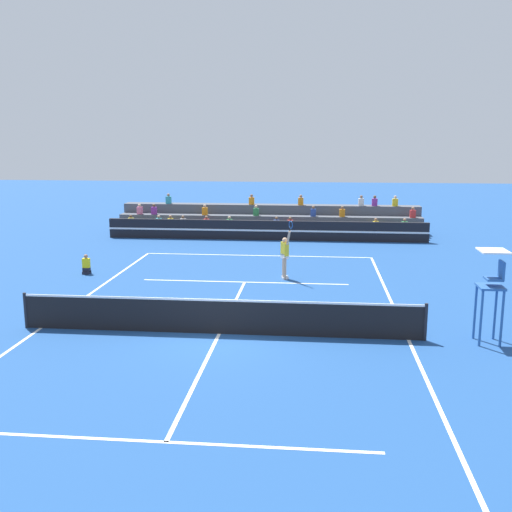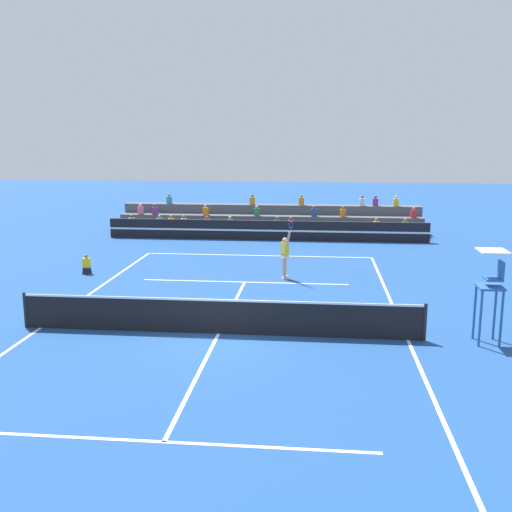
{
  "view_description": "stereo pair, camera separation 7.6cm",
  "coord_description": "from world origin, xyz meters",
  "px_view_note": "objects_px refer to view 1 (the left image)",
  "views": [
    {
      "loc": [
        2.75,
        -16.72,
        5.75
      ],
      "look_at": [
        0.47,
        6.32,
        1.1
      ],
      "focal_mm": 42.0,
      "sensor_mm": 36.0,
      "label": 1
    },
    {
      "loc": [
        2.83,
        -16.71,
        5.75
      ],
      "look_at": [
        0.47,
        6.32,
        1.1
      ],
      "focal_mm": 42.0,
      "sensor_mm": 36.0,
      "label": 2
    }
  ],
  "objects_px": {
    "umpire_chair": "(492,284)",
    "tennis_ball": "(161,309)",
    "ball_kid_courtside": "(86,266)",
    "tennis_player": "(285,255)"
  },
  "relations": [
    {
      "from": "umpire_chair",
      "to": "tennis_ball",
      "type": "relative_size",
      "value": 39.26
    },
    {
      "from": "ball_kid_courtside",
      "to": "umpire_chair",
      "type": "bearing_deg",
      "value": -26.41
    },
    {
      "from": "tennis_ball",
      "to": "umpire_chair",
      "type": "bearing_deg",
      "value": -12.47
    },
    {
      "from": "ball_kid_courtside",
      "to": "tennis_player",
      "type": "xyz_separation_m",
      "value": [
        8.42,
        -0.05,
        0.66
      ]
    },
    {
      "from": "ball_kid_courtside",
      "to": "tennis_ball",
      "type": "bearing_deg",
      "value": -47.95
    },
    {
      "from": "umpire_chair",
      "to": "ball_kid_courtside",
      "type": "distance_m",
      "value": 16.32
    },
    {
      "from": "umpire_chair",
      "to": "tennis_ball",
      "type": "distance_m",
      "value": 10.42
    },
    {
      "from": "tennis_player",
      "to": "tennis_ball",
      "type": "distance_m",
      "value": 6.38
    },
    {
      "from": "ball_kid_courtside",
      "to": "tennis_ball",
      "type": "xyz_separation_m",
      "value": [
        4.52,
        -5.01,
        -0.3
      ]
    },
    {
      "from": "umpire_chair",
      "to": "tennis_player",
      "type": "relative_size",
      "value": 1.07
    }
  ]
}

